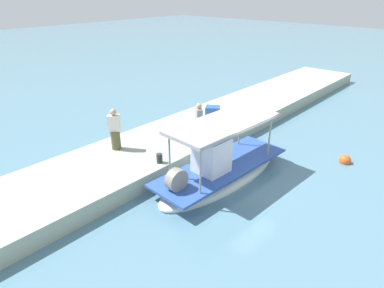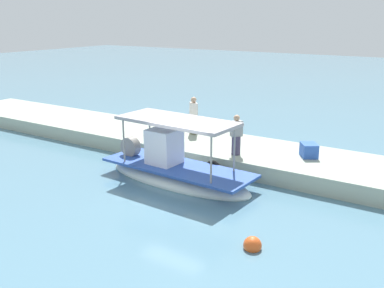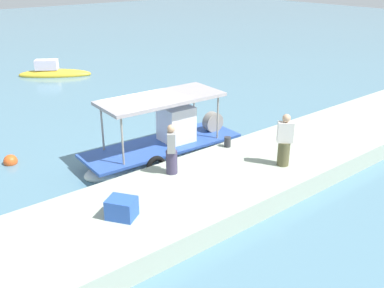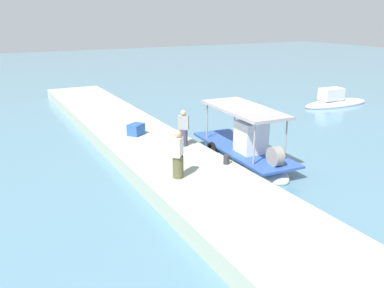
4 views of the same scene
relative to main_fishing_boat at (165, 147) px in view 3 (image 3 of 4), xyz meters
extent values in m
plane|color=slate|center=(-0.74, 0.52, -0.42)|extent=(120.00, 120.00, 0.00)
cube|color=#A5B09D|center=(-0.74, -3.38, -0.08)|extent=(36.00, 3.87, 0.67)
ellipsoid|color=white|center=(-0.10, 0.01, -0.35)|extent=(6.38, 2.32, 0.85)
cube|color=#2F53A8|center=(-0.10, 0.01, 0.13)|extent=(6.13, 2.31, 0.10)
cube|color=white|center=(0.53, -0.02, 0.79)|extent=(1.16, 1.15, 1.43)
cylinder|color=gray|center=(1.95, 0.66, 0.97)|extent=(0.07, 0.07, 1.79)
cylinder|color=gray|center=(1.86, -0.85, 0.97)|extent=(0.07, 0.07, 1.79)
cylinder|color=gray|center=(-2.07, 0.88, 0.97)|extent=(0.07, 0.07, 1.79)
cylinder|color=gray|center=(-2.15, -0.63, 0.97)|extent=(0.07, 0.07, 1.79)
cube|color=#9F989E|center=(-0.10, 0.01, 1.92)|extent=(4.61, 2.15, 0.12)
torus|color=black|center=(-1.10, -0.97, -0.07)|extent=(0.75, 0.22, 0.74)
cylinder|color=gray|center=(2.28, -0.12, 0.53)|extent=(0.82, 0.39, 0.80)
cylinder|color=#403A56|center=(-1.38, -2.28, 0.63)|extent=(0.50, 0.50, 0.75)
cube|color=gray|center=(-1.38, -2.28, 1.32)|extent=(0.48, 0.52, 0.62)
sphere|color=tan|center=(-1.38, -2.28, 1.75)|extent=(0.25, 0.25, 0.25)
cylinder|color=brown|center=(1.81, -4.11, 0.66)|extent=(0.55, 0.55, 0.82)
cube|color=silver|center=(1.81, -4.11, 1.41)|extent=(0.55, 0.54, 0.67)
sphere|color=tan|center=(1.81, -4.11, 1.88)|extent=(0.27, 0.27, 0.27)
cylinder|color=#2D2D33|center=(1.46, -1.84, 0.44)|extent=(0.24, 0.24, 0.37)
cube|color=#2C56B5|center=(-3.95, -3.55, 0.52)|extent=(0.89, 0.93, 0.54)
sphere|color=#E55720|center=(-4.71, 3.15, -0.32)|extent=(0.50, 0.50, 0.50)
ellipsoid|color=gold|center=(2.03, 14.93, -0.33)|extent=(4.50, 3.63, 0.67)
cube|color=silver|center=(1.65, 15.19, 0.31)|extent=(1.56, 1.40, 0.63)
camera|label=1|loc=(9.27, 6.86, 6.46)|focal=31.70mm
camera|label=2|loc=(-9.15, 13.06, 5.62)|focal=41.66mm
camera|label=3|loc=(-8.79, -12.39, 6.47)|focal=41.20mm
camera|label=4|loc=(13.89, -9.95, 5.84)|focal=37.85mm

